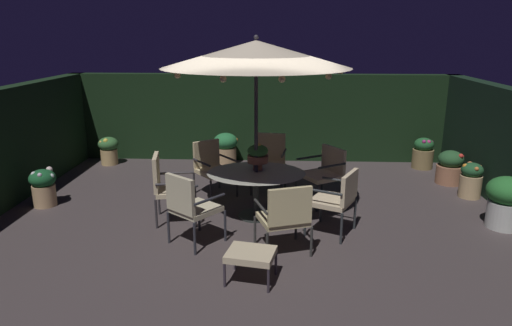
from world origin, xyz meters
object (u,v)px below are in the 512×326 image
Objects in this scene: patio_chair_west at (338,197)px; potted_plant_right_far at (471,180)px; patio_chair_southwest at (285,215)px; patio_chair_south at (190,204)px; potted_plant_back_left at (423,153)px; potted_plant_front_corner at (109,149)px; potted_plant_left_far at (507,200)px; patio_chair_northeast at (270,158)px; centerpiece_planter at (258,154)px; potted_plant_left_near at (226,148)px; patio_chair_north at (325,170)px; patio_chair_southeast at (168,184)px; patio_umbrella at (256,54)px; patio_dining_table at (256,180)px; potted_plant_right_near at (43,186)px; patio_chair_east at (212,165)px; ottoman_footrest at (251,255)px; potted_plant_back_right at (450,167)px.

patio_chair_west is 1.51× the size of potted_plant_right_far.
patio_chair_south is at bearing 170.37° from patio_chair_southwest.
potted_plant_back_left reaches higher than potted_plant_front_corner.
patio_chair_southwest is 1.23× the size of potted_plant_left_far.
patio_chair_northeast is 3.58m from potted_plant_right_far.
patio_chair_northeast is 3.88m from potted_plant_left_far.
potted_plant_front_corner is (-4.60, 3.48, -0.23)m from patio_chair_west.
centerpiece_planter is 3.11m from potted_plant_left_near.
potted_plant_back_left is at bearing 39.20° from centerpiece_planter.
centerpiece_planter is at bearing -151.87° from patio_chair_north.
patio_chair_north is at bearing 21.02° from patio_chair_southeast.
potted_plant_right_far is at bearing 33.47° from patio_chair_west.
patio_dining_table is at bearing -32.55° from patio_umbrella.
patio_chair_west is at bearing 12.55° from patio_chair_south.
patio_chair_southeast is at bearing 171.77° from patio_chair_west.
patio_chair_south reaches higher than potted_plant_right_near.
potted_plant_left_near is at bearing 89.34° from patio_chair_east.
potted_plant_left_far is (4.58, -1.29, -0.11)m from patio_chair_east.
ottoman_footrest is 0.98× the size of potted_plant_right_near.
centerpiece_planter reaches higher than potted_plant_left_near.
patio_dining_table is at bearing -163.85° from potted_plant_right_far.
patio_dining_table is 4.53m from potted_plant_back_left.
potted_plant_back_right is at bearing -78.95° from potted_plant_back_left.
potted_plant_left_near is at bearing 178.24° from potted_plant_back_left.
centerpiece_planter reaches higher than potted_plant_front_corner.
potted_plant_front_corner is at bearing 86.01° from potted_plant_right_near.
potted_plant_right_far is 7.37m from potted_plant_right_near.
patio_chair_southeast is 5.07m from potted_plant_left_far.
patio_chair_south is at bearing -167.45° from patio_chair_west.
potted_plant_right_near is at bearing 175.14° from patio_umbrella.
patio_chair_west is 4.87m from potted_plant_right_near.
patio_chair_east is (-0.85, 1.05, -0.07)m from patio_dining_table.
patio_chair_north is 0.92× the size of patio_chair_northeast.
potted_plant_right_near is at bearing -159.65° from potted_plant_back_left.
patio_chair_east is 4.69m from potted_plant_back_left.
patio_umbrella is 4.66m from potted_plant_back_right.
patio_chair_south is (-0.84, -1.05, -1.93)m from patio_umbrella.
patio_umbrella is 2.93× the size of patio_chair_east.
patio_chair_northeast is at bearing 45.99° from patio_chair_southeast.
patio_chair_south is (0.01, -2.11, 0.06)m from patio_chair_east.
centerpiece_planter is 3.67m from potted_plant_right_near.
patio_chair_southwest is (1.29, -2.32, 0.02)m from patio_chair_east.
patio_chair_west is at bearing -134.89° from potted_plant_back_right.
patio_dining_table is at bearing -147.90° from patio_chair_north.
patio_chair_northeast reaches higher than patio_chair_south.
potted_plant_front_corner is (-3.44, 4.86, 0.01)m from ottoman_footrest.
potted_plant_front_corner is at bearing 123.63° from patio_chair_southeast.
patio_chair_south is at bearing -26.35° from potted_plant_right_near.
ottoman_footrest is 4.81m from potted_plant_right_far.
patio_chair_east reaches higher than potted_plant_front_corner.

